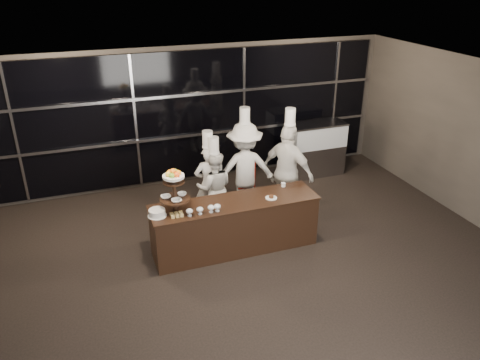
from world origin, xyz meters
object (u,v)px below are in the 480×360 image
object	(u,v)px
layer_cake	(157,213)
chef_a	(209,182)
chef_d	(288,172)
display_case	(316,146)
buffet_counter	(235,225)
chef_b	(215,187)
chef_c	(245,169)
display_stand	(174,188)

from	to	relation	value
layer_cake	chef_a	size ratio (longest dim) A/B	0.17
chef_a	chef_d	xyz separation A→B (m)	(1.42, -0.42, 0.17)
layer_cake	display_case	bearing A→B (deg)	30.40
buffet_counter	chef_b	bearing A→B (deg)	92.45
buffet_counter	chef_c	bearing A→B (deg)	62.75
buffet_counter	chef_d	bearing A→B (deg)	29.49
display_case	chef_c	xyz separation A→B (m)	(-2.20, -1.17, 0.24)
display_stand	chef_d	bearing A→B (deg)	17.81
display_stand	layer_cake	size ratio (longest dim) A/B	2.48
display_case	chef_d	size ratio (longest dim) A/B	0.59
buffet_counter	display_stand	xyz separation A→B (m)	(-1.00, -0.00, 0.87)
chef_c	chef_d	size ratio (longest dim) A/B	0.98
layer_cake	display_stand	bearing A→B (deg)	9.28
chef_b	chef_d	distance (m)	1.40
layer_cake	chef_a	world-z (taller)	chef_a
layer_cake	display_case	xyz separation A→B (m)	(4.12, 2.42, -0.29)
chef_a	chef_c	xyz separation A→B (m)	(0.72, 0.03, 0.15)
chef_c	chef_d	world-z (taller)	chef_d
chef_b	chef_c	bearing A→B (deg)	14.77
layer_cake	display_case	distance (m)	4.78
display_stand	chef_c	size ratio (longest dim) A/B	0.35
chef_c	layer_cake	bearing A→B (deg)	-147.09
buffet_counter	display_stand	distance (m)	1.33
buffet_counter	display_case	distance (m)	3.68
display_stand	chef_a	bearing A→B (deg)	52.62
layer_cake	chef_c	xyz separation A→B (m)	(1.92, 1.24, -0.04)
chef_c	chef_d	xyz separation A→B (m)	(0.70, -0.45, 0.02)
chef_a	display_case	bearing A→B (deg)	22.34
display_case	chef_a	distance (m)	3.16
display_stand	layer_cake	bearing A→B (deg)	-170.72
layer_cake	chef_c	distance (m)	2.29
layer_cake	chef_a	bearing A→B (deg)	45.47
display_stand	chef_b	distance (m)	1.53
display_stand	chef_a	xyz separation A→B (m)	(0.89, 1.16, -0.56)
chef_a	chef_b	xyz separation A→B (m)	(0.07, -0.15, -0.05)
display_stand	display_case	distance (m)	4.53
display_stand	chef_c	world-z (taller)	chef_c
layer_cake	chef_b	distance (m)	1.67
buffet_counter	display_case	size ratio (longest dim) A/B	2.20
display_case	display_stand	bearing A→B (deg)	-148.18
display_case	chef_b	xyz separation A→B (m)	(-2.86, -1.35, 0.04)
buffet_counter	layer_cake	xyz separation A→B (m)	(-1.31, -0.05, 0.51)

